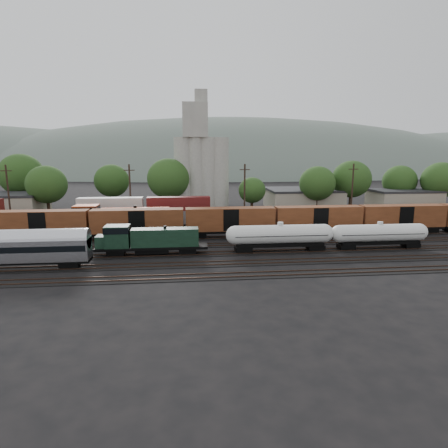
{
  "coord_description": "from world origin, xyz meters",
  "views": [
    {
      "loc": [
        -0.64,
        -56.97,
        14.3
      ],
      "look_at": [
        5.49,
        2.0,
        3.0
      ],
      "focal_mm": 30.0,
      "sensor_mm": 36.0,
      "label": 1
    }
  ],
  "objects": [
    {
      "name": "industrial_sheds",
      "position": [
        6.63,
        35.25,
        2.56
      ],
      "size": [
        119.38,
        17.26,
        5.1
      ],
      "color": "#9E937F",
      "rests_on": "ground"
    },
    {
      "name": "tank_car_a",
      "position": [
        12.97,
        -5.0,
        2.49
      ],
      "size": [
        15.89,
        2.84,
        4.16
      ],
      "color": "silver",
      "rests_on": "ground"
    },
    {
      "name": "grain_silo",
      "position": [
        3.28,
        36.0,
        11.26
      ],
      "size": [
        13.4,
        5.0,
        29.0
      ],
      "color": "#A8A59A",
      "rests_on": "ground"
    },
    {
      "name": "passenger_coach",
      "position": [
        -23.34,
        -10.0,
        2.98
      ],
      "size": [
        21.32,
        2.63,
        4.84
      ],
      "color": "silver",
      "rests_on": "ground"
    },
    {
      "name": "ground",
      "position": [
        0.0,
        0.0,
        0.0
      ],
      "size": [
        600.0,
        600.0,
        0.0
      ],
      "primitive_type": "plane",
      "color": "black"
    },
    {
      "name": "utility_poles",
      "position": [
        0.0,
        22.0,
        6.21
      ],
      "size": [
        122.2,
        0.36,
        12.0
      ],
      "color": "black",
      "rests_on": "ground"
    },
    {
      "name": "green_locomotive",
      "position": [
        -6.31,
        -5.0,
        2.37
      ],
      "size": [
        15.58,
        2.75,
        4.12
      ],
      "color": "black",
      "rests_on": "ground"
    },
    {
      "name": "container_wall",
      "position": [
        -7.28,
        15.0,
        2.48
      ],
      "size": [
        164.73,
        2.6,
        5.8
      ],
      "color": "black",
      "rests_on": "ground"
    },
    {
      "name": "tank_car_b",
      "position": [
        28.16,
        -5.0,
        2.37
      ],
      "size": [
        15.03,
        2.69,
        3.94
      ],
      "color": "silver",
      "rests_on": "ground"
    },
    {
      "name": "tracks",
      "position": [
        0.0,
        0.0,
        0.05
      ],
      "size": [
        180.0,
        33.2,
        0.2
      ],
      "color": "black",
      "rests_on": "ground"
    },
    {
      "name": "tree_band",
      "position": [
        -0.2,
        36.26,
        7.38
      ],
      "size": [
        166.46,
        21.92,
        14.1
      ],
      "color": "black",
      "rests_on": "ground"
    },
    {
      "name": "boxcar_string",
      "position": [
        -8.55,
        5.0,
        3.12
      ],
      "size": [
        138.2,
        2.9,
        4.2
      ],
      "color": "black",
      "rests_on": "ground"
    },
    {
      "name": "distant_hills",
      "position": [
        23.92,
        260.0,
        -20.56
      ],
      "size": [
        860.0,
        286.0,
        130.0
      ],
      "color": "#59665B",
      "rests_on": "ground"
    },
    {
      "name": "orange_locomotive",
      "position": [
        -12.96,
        10.0,
        2.83
      ],
      "size": [
        19.98,
        3.33,
        5.0
      ],
      "color": "black",
      "rests_on": "ground"
    }
  ]
}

